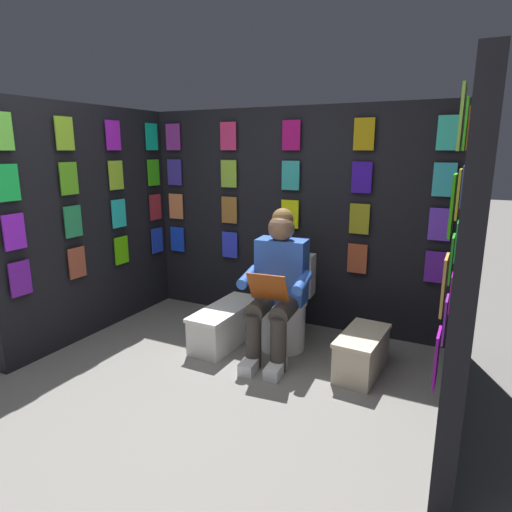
{
  "coord_description": "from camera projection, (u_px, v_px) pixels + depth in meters",
  "views": [
    {
      "loc": [
        -1.53,
        1.85,
        1.64
      ],
      "look_at": [
        -0.07,
        -1.07,
        0.85
      ],
      "focal_mm": 31.02,
      "sensor_mm": 36.0,
      "label": 1
    }
  ],
  "objects": [
    {
      "name": "ground_plane",
      "position": [
        166.0,
        429.0,
        2.66
      ],
      "size": [
        30.0,
        30.0,
        0.0
      ],
      "primitive_type": "plane",
      "color": "gray"
    },
    {
      "name": "display_wall_back",
      "position": [
        293.0,
        218.0,
        4.16
      ],
      "size": [
        3.06,
        0.14,
        2.02
      ],
      "color": "black",
      "rests_on": "ground"
    },
    {
      "name": "display_wall_left",
      "position": [
        469.0,
        258.0,
        2.61
      ],
      "size": [
        0.14,
        1.95,
        2.02
      ],
      "color": "black",
      "rests_on": "ground"
    },
    {
      "name": "display_wall_right",
      "position": [
        91.0,
        222.0,
        3.93
      ],
      "size": [
        0.14,
        1.95,
        2.02
      ],
      "color": "black",
      "rests_on": "ground"
    },
    {
      "name": "toilet",
      "position": [
        285.0,
        308.0,
        3.76
      ],
      "size": [
        0.43,
        0.57,
        0.77
      ],
      "rotation": [
        0.0,
        0.0,
        0.1
      ],
      "color": "white",
      "rests_on": "ground"
    },
    {
      "name": "person_reading",
      "position": [
        277.0,
        285.0,
        3.49
      ],
      "size": [
        0.55,
        0.71,
        1.19
      ],
      "rotation": [
        0.0,
        0.0,
        0.1
      ],
      "color": "blue",
      "rests_on": "ground"
    },
    {
      "name": "comic_longbox_near",
      "position": [
        226.0,
        324.0,
        3.83
      ],
      "size": [
        0.32,
        0.81,
        0.32
      ],
      "rotation": [
        0.0,
        0.0,
        -0.02
      ],
      "color": "white",
      "rests_on": "ground"
    },
    {
      "name": "comic_longbox_far",
      "position": [
        362.0,
        353.0,
        3.3
      ],
      "size": [
        0.32,
        0.6,
        0.32
      ],
      "rotation": [
        0.0,
        0.0,
        -0.06
      ],
      "color": "beige",
      "rests_on": "ground"
    }
  ]
}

